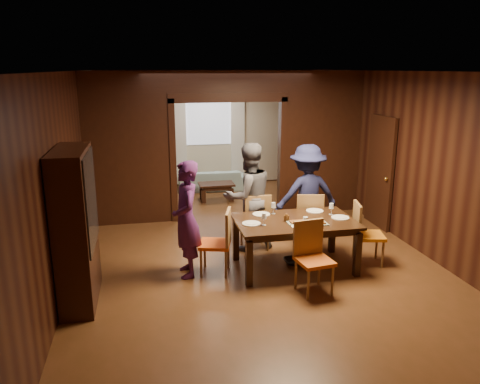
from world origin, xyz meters
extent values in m
plane|color=#593619|center=(0.00, 0.00, 0.00)|extent=(9.00, 9.00, 0.00)
cube|color=silver|center=(0.00, 0.00, 2.90)|extent=(5.50, 9.00, 0.02)
cube|color=black|center=(0.00, 4.50, 1.45)|extent=(5.50, 0.02, 2.90)
cube|color=black|center=(-2.75, 0.00, 1.45)|extent=(0.02, 9.00, 2.90)
cube|color=black|center=(2.75, 0.00, 1.45)|extent=(0.02, 9.00, 2.90)
cube|color=black|center=(-1.93, 1.60, 1.20)|extent=(1.65, 0.15, 2.40)
cube|color=black|center=(1.93, 1.60, 1.20)|extent=(1.65, 0.15, 2.40)
cube|color=black|center=(0.00, 1.60, 2.65)|extent=(5.50, 0.15, 0.50)
cube|color=beige|center=(0.00, 4.47, 1.45)|extent=(5.40, 0.04, 2.85)
imported|color=#4C1D56|center=(-1.09, -1.00, 0.85)|extent=(0.44, 0.64, 1.70)
imported|color=#525057|center=(0.01, -0.16, 0.90)|extent=(1.02, 0.88, 1.79)
imported|color=#1A1D42|center=(1.04, -0.12, 0.86)|extent=(1.14, 0.69, 1.72)
imported|color=#9AC2CA|center=(0.02, 3.85, 0.25)|extent=(1.73, 0.74, 0.50)
imported|color=black|center=(0.56, -0.96, 0.80)|extent=(0.32, 0.32, 0.08)
cube|color=black|center=(0.51, -1.09, 0.38)|extent=(1.77, 1.10, 0.76)
cube|color=black|center=(-0.06, 2.86, 0.20)|extent=(0.80, 0.50, 0.40)
cube|color=black|center=(-2.53, -1.50, 1.00)|extent=(0.40, 1.20, 2.00)
cube|color=black|center=(2.70, 0.50, 1.05)|extent=(0.06, 0.90, 2.10)
cube|color=silver|center=(0.00, 4.44, 1.70)|extent=(1.20, 0.03, 1.30)
cube|color=white|center=(-0.75, 4.40, 1.25)|extent=(0.35, 0.06, 2.40)
cube|color=white|center=(0.75, 4.40, 1.25)|extent=(0.35, 0.06, 2.40)
cylinder|color=silver|center=(-0.17, -1.13, 0.77)|extent=(0.27, 0.27, 0.01)
cylinder|color=white|center=(0.08, -0.72, 0.77)|extent=(0.27, 0.27, 0.01)
cylinder|color=white|center=(0.95, -0.73, 0.77)|extent=(0.27, 0.27, 0.01)
cylinder|color=white|center=(1.21, -1.13, 0.77)|extent=(0.27, 0.27, 0.01)
cylinder|color=white|center=(0.49, -1.39, 0.77)|extent=(0.27, 0.27, 0.01)
cube|color=gray|center=(0.50, -1.24, 0.78)|extent=(0.30, 0.20, 0.04)
cube|color=gray|center=(0.76, -1.34, 0.78)|extent=(0.30, 0.20, 0.04)
cylinder|color=silver|center=(0.56, -1.39, 0.83)|extent=(0.07, 0.07, 0.14)
camera|label=1|loc=(-1.63, -7.39, 2.95)|focal=35.00mm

